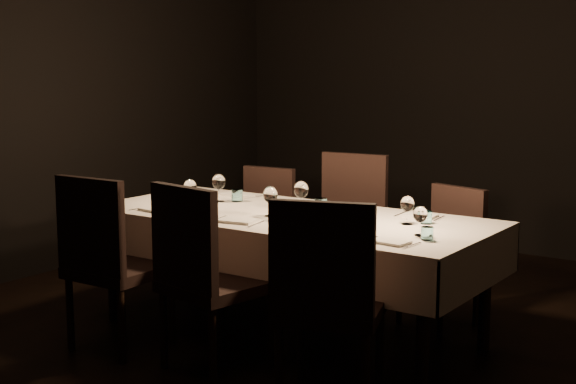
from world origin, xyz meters
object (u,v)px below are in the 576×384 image
Objects in this scene: dining_table at (288,226)px; chair_near_left at (108,257)px; chair_far_left at (262,222)px; chair_far_center at (346,222)px; chair_near_right at (327,295)px; chair_near_center at (204,271)px; chair_far_right at (447,248)px.

dining_table is 1.10m from chair_near_left.
chair_far_left is 0.70m from chair_far_center.
chair_near_right reaches higher than dining_table.
chair_far_center is at bearing -77.34° from chair_near_center.
chair_far_center reaches higher than chair_far_left.
dining_table is 1.08m from chair_far_right.
chair_far_right is (0.72, 1.57, -0.07)m from chair_near_center.
chair_near_center is 1.74m from chair_far_left.
chair_far_right reaches higher than dining_table.
chair_far_center is (-0.08, 1.64, 0.00)m from chair_near_center.
chair_near_center is 1.17× the size of chair_far_right.
chair_far_center is 1.18× the size of chair_far_right.
chair_near_center is at bearing -19.63° from chair_near_right.
chair_far_left is at bearing 135.28° from dining_table.
dining_table is 0.80m from chair_near_center.
chair_near_right is 2.22m from chair_far_left.
chair_near_center reaches higher than dining_table.
chair_near_right reaches higher than chair_near_left.
chair_near_left is at bearing 14.91° from chair_near_center.
chair_near_right is 1.15× the size of chair_far_left.
chair_far_center is at bearing -168.74° from chair_far_right.
chair_near_center is at bearing -92.58° from chair_far_center.
chair_far_center is (0.69, 0.08, 0.06)m from chair_far_left.
chair_far_center reaches higher than chair_near_right.
chair_near_left is at bearing -114.37° from chair_far_right.
dining_table is at bearing -89.69° from chair_far_center.
chair_far_left is at bearing -53.83° from chair_near_center.
chair_near_left is 1.47m from chair_near_right.
chair_near_center reaches higher than chair_far_right.
chair_far_center reaches higher than chair_near_left.
chair_near_left is 2.15m from chair_far_right.
chair_near_right is (0.79, -0.01, 0.00)m from chair_near_center.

